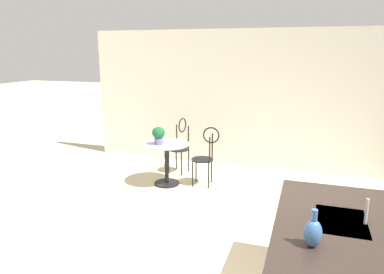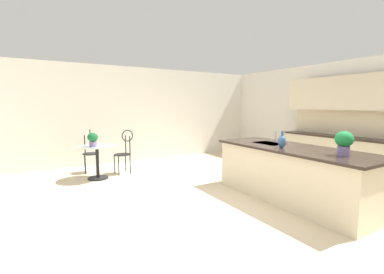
{
  "view_description": "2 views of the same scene",
  "coord_description": "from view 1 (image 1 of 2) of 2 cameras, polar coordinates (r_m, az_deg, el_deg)",
  "views": [
    {
      "loc": [
        2.74,
        0.53,
        2.3
      ],
      "look_at": [
        -1.43,
        -0.85,
        1.24
      ],
      "focal_mm": 33.53,
      "sensor_mm": 36.0,
      "label": 1
    },
    {
      "loc": [
        3.24,
        -2.88,
        1.63
      ],
      "look_at": [
        -0.9,
        -0.44,
        1.05
      ],
      "focal_mm": 24.82,
      "sensor_mm": 36.0,
      "label": 2
    }
  ],
  "objects": [
    {
      "name": "wall_left_window",
      "position": [
        7.08,
        13.94,
        5.55
      ],
      "size": [
        0.12,
        7.8,
        2.7
      ],
      "primitive_type": "cube",
      "color": "silver",
      "rests_on": "ground"
    },
    {
      "name": "bistro_table",
      "position": [
        6.24,
        -4.07,
        -3.64
      ],
      "size": [
        0.8,
        0.8,
        0.74
      ],
      "color": "black",
      "rests_on": "ground"
    },
    {
      "name": "chair_near_window",
      "position": [
        6.16,
        2.18,
        -2.63
      ],
      "size": [
        0.41,
        0.5,
        1.04
      ],
      "color": "black",
      "rests_on": "ground"
    },
    {
      "name": "chair_by_island",
      "position": [
        6.86,
        -1.9,
        -0.93
      ],
      "size": [
        0.51,
        0.44,
        1.04
      ],
      "color": "black",
      "rests_on": "ground"
    },
    {
      "name": "sink_faucet",
      "position": [
        3.28,
        26.02,
        -10.59
      ],
      "size": [
        0.02,
        0.02,
        0.22
      ],
      "primitive_type": "cylinder",
      "color": "#B2B5BA",
      "rests_on": "kitchen_island"
    },
    {
      "name": "potted_plant_on_table",
      "position": [
        6.07,
        -5.35,
        0.39
      ],
      "size": [
        0.22,
        0.22,
        0.3
      ],
      "color": "#7A669E",
      "rests_on": "bistro_table"
    },
    {
      "name": "vase_on_counter",
      "position": [
        2.79,
        18.68,
        -14.2
      ],
      "size": [
        0.13,
        0.13,
        0.29
      ],
      "color": "#386099",
      "rests_on": "kitchen_island"
    }
  ]
}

